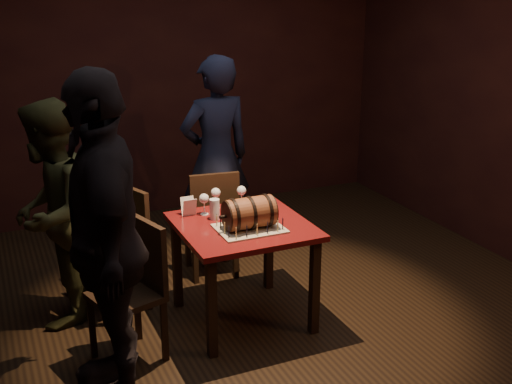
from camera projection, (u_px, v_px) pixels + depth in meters
room_shell at (251, 132)px, 4.33m from camera, size 5.04×5.04×2.80m
pub_table at (243, 238)px, 4.54m from camera, size 0.90×0.90×0.75m
cake_board at (250, 229)px, 4.41m from camera, size 0.45×0.35×0.01m
barrel_cake at (249, 213)px, 4.37m from camera, size 0.39×0.23×0.23m
birthday_candles at (250, 222)px, 4.39m from camera, size 0.40×0.30×0.09m
wine_glass_left at (204, 199)px, 4.64m from camera, size 0.07×0.07×0.16m
wine_glass_mid at (216, 194)px, 4.77m from camera, size 0.07×0.07×0.16m
wine_glass_right at (242, 191)px, 4.82m from camera, size 0.07×0.07×0.16m
pint_of_ale at (215, 210)px, 4.57m from camera, size 0.07×0.07×0.15m
menu_card at (189, 207)px, 4.65m from camera, size 0.10×0.05×0.13m
chair_back at (213, 218)px, 5.26m from camera, size 0.45×0.45×0.93m
chair_left_rear at (123, 242)px, 4.77m from camera, size 0.51×0.51×0.93m
chair_left_front at (136, 283)px, 4.13m from camera, size 0.50×0.50×0.93m
person_back at (216, 157)px, 5.63m from camera, size 0.68×0.47×1.79m
person_left_rear at (52, 214)px, 4.51m from camera, size 0.89×0.97×1.62m
person_left_front at (105, 242)px, 3.61m from camera, size 0.64×1.21×1.97m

